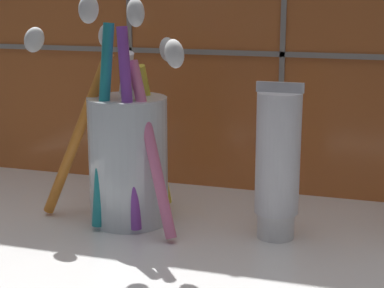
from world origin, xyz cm
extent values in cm
cube|color=white|center=(0.00, 0.00, 1.00)|extent=(62.13, 28.84, 2.00)
cube|color=#C6662D|center=(0.00, 14.67, 20.67)|extent=(72.13, 1.50, 41.34)
cube|color=gray|center=(0.00, 13.82, 15.71)|extent=(72.13, 0.24, 0.50)
cube|color=gray|center=(-13.98, 13.82, 20.67)|extent=(0.50, 0.24, 41.34)
cube|color=gray|center=(1.55, 13.82, 20.67)|extent=(0.50, 0.24, 41.34)
cylinder|color=silver|center=(-9.49, 2.23, 7.44)|extent=(6.78, 6.78, 10.88)
cylinder|color=pink|center=(-6.49, 0.32, 9.20)|extent=(5.53, 4.39, 13.93)
ellipsoid|color=white|center=(-4.00, -1.50, 17.02)|extent=(2.69, 2.46, 2.67)
cylinder|color=yellow|center=(-8.14, 4.96, 8.92)|extent=(2.13, 4.71, 13.29)
ellipsoid|color=white|center=(-7.54, 7.07, 16.50)|extent=(1.86, 2.51, 2.58)
cylinder|color=white|center=(-11.61, 5.39, 9.46)|extent=(5.14, 5.49, 14.45)
ellipsoid|color=white|center=(-13.85, 7.83, 17.53)|extent=(2.58, 2.65, 2.68)
cylinder|color=orange|center=(-13.90, 1.62, 9.47)|extent=(7.02, 1.58, 14.50)
ellipsoid|color=white|center=(-17.40, 1.28, 17.55)|extent=(2.54, 1.53, 2.69)
cylinder|color=teal|center=(-10.73, 0.11, 10.74)|extent=(2.08, 2.87, 16.78)
ellipsoid|color=white|center=(-11.22, -0.82, 20.17)|extent=(2.04, 2.31, 2.37)
cylinder|color=purple|center=(-8.41, 0.42, 10.62)|extent=(2.60, 2.38, 16.53)
ellipsoid|color=white|center=(-7.65, -0.21, 19.93)|extent=(2.30, 2.22, 2.37)
cylinder|color=white|center=(3.35, 2.23, 3.07)|extent=(3.01, 3.01, 2.14)
cylinder|color=white|center=(3.35, 2.23, 9.02)|extent=(3.54, 3.54, 9.76)
cube|color=silver|center=(3.35, 2.23, 14.31)|extent=(3.72, 0.36, 0.80)
camera|label=1|loc=(11.41, -46.75, 21.63)|focal=60.00mm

